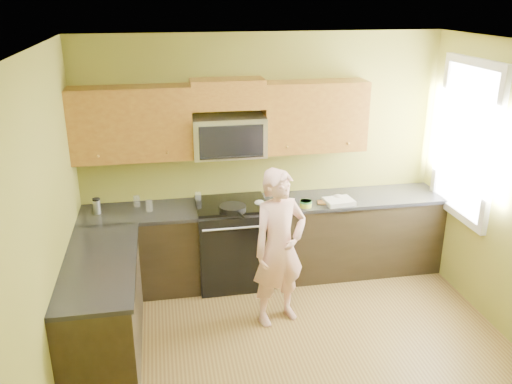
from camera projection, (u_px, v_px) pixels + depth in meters
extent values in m
plane|color=olive|center=(306.00, 372.00, 4.61)|extent=(4.00, 4.00, 0.00)
plane|color=white|center=(319.00, 51.00, 3.67)|extent=(4.00, 4.00, 0.00)
plane|color=olive|center=(262.00, 157.00, 5.98)|extent=(4.00, 0.00, 4.00)
plane|color=olive|center=(41.00, 251.00, 3.79)|extent=(0.00, 4.00, 4.00)
cube|color=black|center=(267.00, 242.00, 6.02)|extent=(4.00, 0.60, 0.88)
cube|color=black|center=(104.00, 311.00, 4.72)|extent=(0.60, 1.60, 0.88)
cube|color=black|center=(267.00, 204.00, 5.85)|extent=(4.00, 0.62, 0.04)
cube|color=black|center=(100.00, 264.00, 4.56)|extent=(0.62, 1.60, 0.04)
cube|color=olive|center=(227.00, 94.00, 5.50)|extent=(0.76, 0.33, 0.30)
imported|color=#FF8F7F|center=(279.00, 248.00, 5.10)|extent=(0.67, 0.55, 1.57)
cube|color=#B27F47|center=(323.00, 202.00, 5.83)|extent=(0.13, 0.13, 0.01)
ellipsoid|color=silver|center=(259.00, 203.00, 5.75)|extent=(0.12, 0.13, 0.06)
ellipsoid|color=silver|center=(338.00, 198.00, 5.89)|extent=(0.15, 0.15, 0.07)
cube|color=white|center=(339.00, 201.00, 5.81)|extent=(0.32, 0.27, 0.05)
cylinder|color=silver|center=(137.00, 201.00, 5.72)|extent=(0.08, 0.08, 0.12)
cylinder|color=silver|center=(149.00, 206.00, 5.60)|extent=(0.08, 0.08, 0.12)
cylinder|color=silver|center=(198.00, 198.00, 5.81)|extent=(0.08, 0.08, 0.12)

